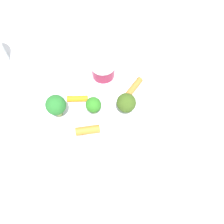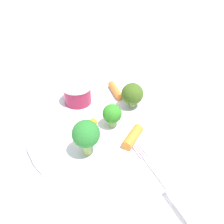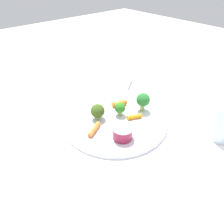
{
  "view_description": "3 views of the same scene",
  "coord_description": "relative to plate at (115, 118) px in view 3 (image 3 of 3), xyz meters",
  "views": [
    {
      "loc": [
        -0.09,
        -0.21,
        0.44
      ],
      "look_at": [
        0.01,
        -0.02,
        0.02
      ],
      "focal_mm": 38.82,
      "sensor_mm": 36.0,
      "label": 1
    },
    {
      "loc": [
        -0.33,
        -0.04,
        0.28
      ],
      "look_at": [
        0.02,
        0.01,
        0.02
      ],
      "focal_mm": 41.22,
      "sensor_mm": 36.0,
      "label": 2
    },
    {
      "loc": [
        0.3,
        0.33,
        0.36
      ],
      "look_at": [
        0.01,
        -0.01,
        0.03
      ],
      "focal_mm": 32.44,
      "sensor_mm": 36.0,
      "label": 3
    }
  ],
  "objects": [
    {
      "name": "broccoli_floret_1",
      "position": [
        0.04,
        -0.02,
        0.03
      ],
      "size": [
        0.04,
        0.04,
        0.05
      ],
      "color": "#93AE63",
      "rests_on": "plate"
    },
    {
      "name": "carrot_stick_2",
      "position": [
        0.08,
        0.01,
        0.01
      ],
      "size": [
        0.05,
        0.03,
        0.01
      ],
      "primitive_type": "cylinder",
      "rotation": [
        1.57,
        0.0,
        5.18
      ],
      "color": "orange",
      "rests_on": "plate"
    },
    {
      "name": "plate",
      "position": [
        0.0,
        0.0,
        0.0
      ],
      "size": [
        0.29,
        0.29,
        0.01
      ],
      "primitive_type": "cylinder",
      "color": "white",
      "rests_on": "ground_plane"
    },
    {
      "name": "broccoli_floret_0",
      "position": [
        -0.08,
        0.03,
        0.04
      ],
      "size": [
        0.04,
        0.04,
        0.06
      ],
      "color": "#95A957",
      "rests_on": "plate"
    },
    {
      "name": "fork",
      "position": [
        -0.12,
        -0.08,
        0.01
      ],
      "size": [
        0.15,
        0.1,
        0.0
      ],
      "color": "#C4B5C2",
      "rests_on": "plate"
    },
    {
      "name": "broccoli_floret_2",
      "position": [
        -0.01,
        0.01,
        0.03
      ],
      "size": [
        0.03,
        0.03,
        0.04
      ],
      "color": "#8AAD65",
      "rests_on": "plate"
    },
    {
      "name": "carrot_stick_1",
      "position": [
        -0.04,
        -0.03,
        0.01
      ],
      "size": [
        0.05,
        0.03,
        0.02
      ],
      "primitive_type": "cylinder",
      "rotation": [
        1.57,
        0.0,
        4.37
      ],
      "color": "orange",
      "rests_on": "plate"
    },
    {
      "name": "ground_plane",
      "position": [
        0.0,
        0.0,
        -0.01
      ],
      "size": [
        2.4,
        2.4,
        0.0
      ],
      "primitive_type": "plane",
      "color": "white"
    },
    {
      "name": "carrot_stick_0",
      "position": [
        -0.03,
        0.04,
        0.01
      ],
      "size": [
        0.04,
        0.03,
        0.01
      ],
      "primitive_type": "cylinder",
      "rotation": [
        1.57,
        0.0,
        4.25
      ],
      "color": "orange",
      "rests_on": "plate"
    },
    {
      "name": "sauce_cup",
      "position": [
        0.04,
        0.08,
        0.02
      ],
      "size": [
        0.05,
        0.05,
        0.03
      ],
      "color": "maroon",
      "rests_on": "plate"
    }
  ]
}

